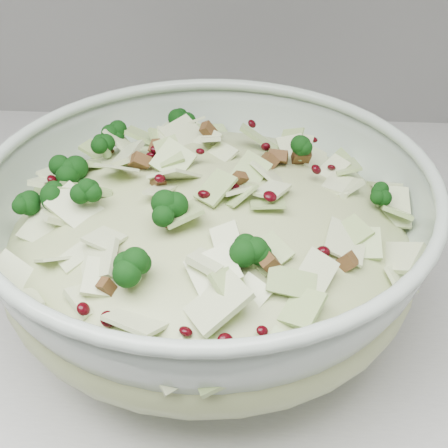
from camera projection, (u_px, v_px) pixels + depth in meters
The scene contains 2 objects.
mixing_bowl at pixel (209, 244), 0.50m from camera, with size 0.39×0.39×0.14m.
salad at pixel (209, 221), 0.49m from camera, with size 0.37×0.37×0.14m.
Camera 1 is at (0.56, 1.21, 1.29)m, focal length 50.00 mm.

